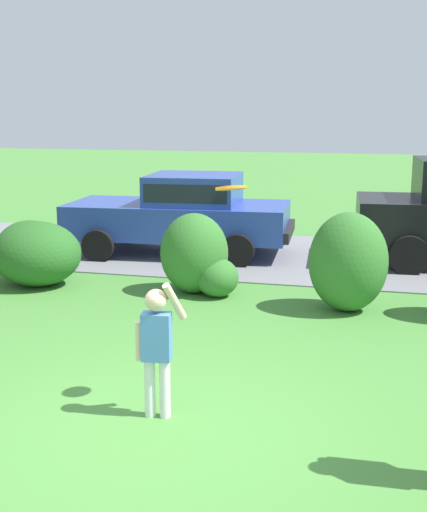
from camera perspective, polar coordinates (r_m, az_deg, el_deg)
name	(u,v)px	position (r m, az deg, el deg)	size (l,w,h in m)	color
ground_plane	(151,429)	(6.32, -5.22, -14.02)	(80.00, 80.00, 0.00)	#478438
driveway_strip	(283,256)	(13.29, 5.76, -0.02)	(28.00, 4.40, 0.02)	slate
shrub_near_tree	(34,253)	(11.45, -14.64, 0.27)	(1.52, 1.41, 1.04)	#286023
shrub_centre_left	(198,257)	(10.51, -1.29, -0.10)	(1.25, 0.99, 1.23)	#33702B
shrub_centre	(348,262)	(9.73, 11.06, -0.50)	(1.09, 1.00, 1.40)	#33702B
parked_sedan	(183,211)	(13.34, -2.53, 3.72)	(4.52, 2.34, 1.56)	#28429E
child_thrower	(157,342)	(6.28, -4.71, -7.11)	(0.44, 0.30, 1.29)	white
frisbee	(231,188)	(6.18, 1.46, 5.65)	(0.29, 0.28, 0.10)	orange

